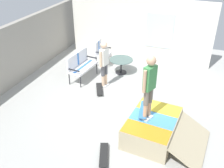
# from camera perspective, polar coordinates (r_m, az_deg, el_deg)

# --- Properties ---
(ground_plane) EXTENTS (12.00, 12.00, 0.10)m
(ground_plane) POSITION_cam_1_polar(r_m,az_deg,el_deg) (8.18, 1.44, -5.21)
(ground_plane) COLOR #A8A8A3
(back_wall_cinderblock) EXTENTS (9.00, 0.20, 2.12)m
(back_wall_cinderblock) POSITION_cam_1_polar(r_m,az_deg,el_deg) (9.56, -21.74, 5.66)
(back_wall_cinderblock) COLOR gray
(back_wall_cinderblock) RESTS_ON ground_plane
(house_facade) EXTENTS (0.23, 6.00, 2.59)m
(house_facade) POSITION_cam_1_polar(r_m,az_deg,el_deg) (10.98, 6.01, 12.06)
(house_facade) COLOR white
(house_facade) RESTS_ON ground_plane
(skate_ramp) EXTENTS (1.79, 2.12, 0.61)m
(skate_ramp) POSITION_cam_1_polar(r_m,az_deg,el_deg) (6.93, 9.18, -9.58)
(skate_ramp) COLOR tan
(skate_ramp) RESTS_ON ground_plane
(patio_bench) EXTENTS (1.30, 0.66, 1.02)m
(patio_bench) POSITION_cam_1_polar(r_m,az_deg,el_deg) (9.50, -7.03, 4.57)
(patio_bench) COLOR black
(patio_bench) RESTS_ON ground_plane
(patio_chair_near_house) EXTENTS (0.66, 0.60, 1.02)m
(patio_chair_near_house) POSITION_cam_1_polar(r_m,az_deg,el_deg) (10.57, -2.48, 7.51)
(patio_chair_near_house) COLOR black
(patio_chair_near_house) RESTS_ON ground_plane
(patio_table) EXTENTS (0.90, 0.90, 0.57)m
(patio_table) POSITION_cam_1_polar(r_m,az_deg,el_deg) (9.92, 2.04, 4.61)
(patio_table) COLOR black
(patio_table) RESTS_ON ground_plane
(person_watching) EXTENTS (0.47, 0.29, 1.67)m
(person_watching) POSITION_cam_1_polar(r_m,az_deg,el_deg) (8.77, -1.75, 5.12)
(person_watching) COLOR silver
(person_watching) RESTS_ON ground_plane
(person_skater) EXTENTS (0.45, 0.33, 1.74)m
(person_skater) POSITION_cam_1_polar(r_m,az_deg,el_deg) (6.16, 8.29, 0.08)
(person_skater) COLOR silver
(person_skater) RESTS_ON skate_ramp
(skateboard_by_bench) EXTENTS (0.81, 0.54, 0.10)m
(skateboard_by_bench) POSITION_cam_1_polar(r_m,az_deg,el_deg) (8.87, -2.82, -1.12)
(skateboard_by_bench) COLOR black
(skateboard_by_bench) RESTS_ON ground_plane
(skateboard_spare) EXTENTS (0.82, 0.47, 0.10)m
(skateboard_spare) POSITION_cam_1_polar(r_m,az_deg,el_deg) (6.45, -1.84, -15.44)
(skateboard_spare) COLOR black
(skateboard_spare) RESTS_ON ground_plane
(skateboard_on_ramp) EXTENTS (0.82, 0.34, 0.10)m
(skateboard_on_ramp) POSITION_cam_1_polar(r_m,az_deg,el_deg) (6.86, 7.02, -5.71)
(skateboard_on_ramp) COLOR #3372B2
(skateboard_on_ramp) RESTS_ON skate_ramp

